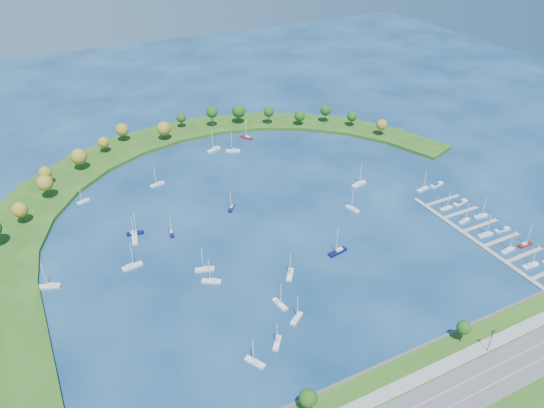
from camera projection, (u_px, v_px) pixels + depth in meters
name	position (u px, v px, depth m)	size (l,w,h in m)	color
ground	(268.00, 218.00, 263.06)	(700.00, 700.00, 0.00)	#082546
south_shoreline	(438.00, 402.00, 170.14)	(420.00, 43.10, 11.60)	#214913
breakwater	(150.00, 194.00, 281.23)	(286.74, 247.64, 2.00)	#214913
breakwater_trees	(170.00, 142.00, 313.23)	(238.70, 96.42, 14.74)	#382314
harbor_tower	(169.00, 130.00, 344.48)	(2.60, 2.60, 3.88)	gray
dock_system	(484.00, 235.00, 250.02)	(24.28, 82.00, 1.60)	gray
moored_boat_0	(277.00, 342.00, 191.97)	(6.18, 7.02, 10.78)	silver
moored_boat_1	(49.00, 286.00, 218.21)	(9.15, 5.12, 12.97)	silver
moored_boat_2	(231.00, 207.00, 269.62)	(6.10, 7.24, 10.95)	#090D3E
moored_boat_3	(205.00, 269.00, 227.66)	(8.65, 4.87, 12.26)	silver
moored_boat_4	(353.00, 208.00, 268.92)	(4.02, 8.21, 11.63)	silver
moored_boat_5	(247.00, 137.00, 341.85)	(6.46, 8.48, 12.49)	maroon
moored_boat_6	(290.00, 274.00, 224.72)	(6.70, 8.01, 12.09)	silver
moored_boat_7	(280.00, 303.00, 209.21)	(3.44, 8.21, 11.71)	silver
moored_boat_8	(296.00, 318.00, 202.44)	(7.32, 6.07, 11.02)	silver
moored_boat_9	(233.00, 150.00, 325.45)	(8.87, 6.37, 12.89)	silver
moored_boat_10	(157.00, 184.00, 290.19)	(8.27, 3.78, 11.74)	silver
moored_boat_11	(255.00, 362.00, 184.21)	(5.78, 7.93, 11.56)	silver
moored_boat_12	(83.00, 201.00, 275.29)	(6.98, 3.81, 9.89)	silver
moored_boat_13	(212.00, 281.00, 221.03)	(8.16, 6.32, 12.05)	silver
moored_boat_14	(132.00, 266.00, 229.35)	(9.19, 3.35, 13.21)	silver
moored_boat_15	(359.00, 184.00, 290.35)	(9.66, 4.59, 13.69)	silver
moored_boat_16	(135.00, 238.00, 246.58)	(4.17, 8.70, 12.33)	silver
moored_boat_17	(135.00, 233.00, 250.63)	(8.51, 3.96, 12.07)	#090D3E
moored_boat_18	(171.00, 232.00, 250.81)	(3.21, 7.23, 10.28)	#090D3E
moored_boat_19	(338.00, 251.00, 238.16)	(9.91, 4.20, 14.11)	#090D3E
moored_boat_20	(214.00, 149.00, 326.78)	(9.82, 6.35, 14.05)	silver
docked_boat_0	(531.00, 265.00, 229.86)	(8.29, 2.73, 12.02)	silver
docked_boat_2	(508.00, 250.00, 239.24)	(7.81, 2.96, 11.20)	silver
docked_boat_3	(525.00, 244.00, 242.90)	(7.67, 2.39, 11.17)	maroon
docked_boat_4	(485.00, 234.00, 249.47)	(8.18, 2.77, 11.83)	silver
docked_boat_5	(502.00, 230.00, 253.19)	(8.48, 3.09, 1.69)	silver
docked_boat_6	(465.00, 220.00, 259.68)	(7.43, 3.14, 10.59)	silver
docked_boat_7	(481.00, 216.00, 263.22)	(7.92, 3.09, 11.33)	silver
docked_boat_8	(446.00, 208.00, 269.50)	(7.21, 2.21, 10.53)	silver
docked_boat_9	(460.00, 203.00, 274.06)	(9.57, 4.04, 1.89)	silver
docked_boat_10	(423.00, 189.00, 285.86)	(8.01, 3.41, 11.41)	silver
docked_boat_11	(436.00, 185.00, 289.87)	(9.28, 3.78, 1.84)	silver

